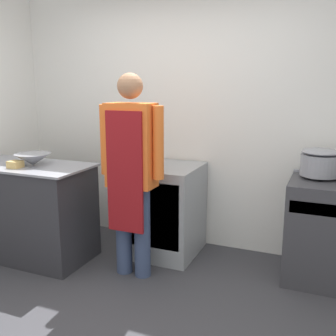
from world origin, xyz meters
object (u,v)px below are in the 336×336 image
Objects in this scene: stock_pot at (320,162)px; person_cook at (131,166)px; mixing_bowl at (33,159)px; plastic_tub at (15,164)px; fridge_unit at (165,210)px.

person_cook is at bearing -155.76° from stock_pot.
person_cook is 5.25× the size of mixing_bowl.
mixing_bowl is at bearing 66.32° from plastic_tub.
fridge_unit is 2.73× the size of stock_pot.
person_cook reaches higher than plastic_tub.
stock_pot is (1.39, 0.11, 0.56)m from fridge_unit.
fridge_unit is at bearing 82.40° from person_cook.
mixing_bowl is at bearing -178.06° from person_cook.
person_cook reaches higher than fridge_unit.
fridge_unit is at bearing -175.30° from stock_pot.
mixing_bowl is 2.57m from stock_pot.
fridge_unit is 1.50m from stock_pot.
fridge_unit is 1.45m from plastic_tub.
mixing_bowl is at bearing -164.38° from stock_pot.
stock_pot is at bearing 4.70° from fridge_unit.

